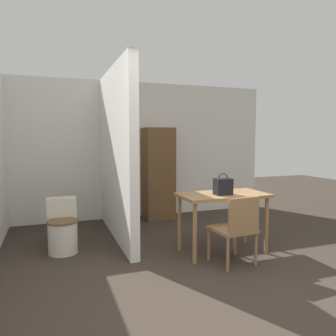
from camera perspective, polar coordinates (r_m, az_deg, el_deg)
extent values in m
plane|color=#382D26|center=(3.17, 11.15, -22.75)|extent=(16.00, 16.00, 0.00)
cube|color=white|center=(6.17, -6.08, 3.08)|extent=(5.29, 0.12, 2.50)
cube|color=white|center=(4.90, -9.02, 2.48)|extent=(0.12, 2.24, 2.50)
cube|color=#997047|center=(4.28, 9.52, -4.67)|extent=(1.12, 0.61, 0.04)
cylinder|color=#997047|center=(3.93, 4.69, -11.28)|extent=(0.05, 0.05, 0.73)
cylinder|color=#997047|center=(4.43, 16.77, -9.59)|extent=(0.05, 0.05, 0.73)
cylinder|color=#997047|center=(4.36, 2.00, -9.58)|extent=(0.05, 0.05, 0.73)
cylinder|color=#997047|center=(4.82, 13.28, -8.30)|extent=(0.05, 0.05, 0.73)
cube|color=#997047|center=(4.00, 11.10, -10.41)|extent=(0.49, 0.49, 0.04)
cube|color=#997047|center=(3.78, 13.06, -7.99)|extent=(0.41, 0.07, 0.39)
cylinder|color=#997047|center=(4.11, 7.11, -13.03)|extent=(0.04, 0.04, 0.39)
cylinder|color=#997047|center=(4.33, 11.62, -12.17)|extent=(0.04, 0.04, 0.39)
cylinder|color=#997047|center=(3.80, 10.37, -14.62)|extent=(0.04, 0.04, 0.39)
cylinder|color=#997047|center=(4.03, 15.05, -13.54)|extent=(0.04, 0.04, 0.39)
cylinder|color=silver|center=(4.51, -17.84, -11.49)|extent=(0.37, 0.37, 0.40)
cylinder|color=brown|center=(4.46, -17.92, -8.85)|extent=(0.39, 0.39, 0.02)
cube|color=silver|center=(4.68, -18.07, -6.59)|extent=(0.38, 0.18, 0.28)
cube|color=black|center=(4.17, 9.56, -3.20)|extent=(0.21, 0.15, 0.21)
torus|color=black|center=(4.16, 9.58, -1.79)|extent=(0.13, 0.01, 0.13)
cube|color=brown|center=(6.00, -1.71, -0.95)|extent=(0.52, 0.47, 1.66)
sphere|color=black|center=(5.81, 0.40, -0.34)|extent=(0.02, 0.02, 0.02)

